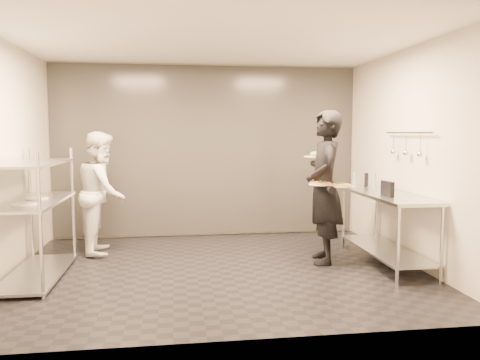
{
  "coord_description": "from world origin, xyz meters",
  "views": [
    {
      "loc": [
        -0.51,
        -5.65,
        1.7
      ],
      "look_at": [
        0.29,
        0.2,
        1.1
      ],
      "focal_mm": 35.0,
      "sensor_mm": 36.0,
      "label": 1
    }
  ],
  "objects": [
    {
      "name": "room_shell",
      "position": [
        0.0,
        1.18,
        1.4
      ],
      "size": [
        5.0,
        4.0,
        2.8
      ],
      "color": "black",
      "rests_on": "ground"
    },
    {
      "name": "pass_rack",
      "position": [
        -2.15,
        -0.0,
        0.77
      ],
      "size": [
        0.6,
        1.6,
        1.5
      ],
      "color": "silver",
      "rests_on": "ground"
    },
    {
      "name": "prep_counter",
      "position": [
        2.18,
        0.0,
        0.63
      ],
      "size": [
        0.6,
        1.8,
        0.92
      ],
      "color": "silver",
      "rests_on": "ground"
    },
    {
      "name": "utensil_rail",
      "position": [
        2.43,
        -0.0,
        1.55
      ],
      "size": [
        0.07,
        1.2,
        0.31
      ],
      "color": "silver",
      "rests_on": "room_shell"
    },
    {
      "name": "waiter",
      "position": [
        1.4,
        0.17,
        0.99
      ],
      "size": [
        0.59,
        0.79,
        1.98
      ],
      "primitive_type": "imported",
      "rotation": [
        0.0,
        0.0,
        -1.74
      ],
      "color": "black",
      "rests_on": "ground"
    },
    {
      "name": "chef",
      "position": [
        -1.55,
        1.1,
        0.86
      ],
      "size": [
        0.69,
        0.87,
        1.72
      ],
      "primitive_type": "imported",
      "rotation": [
        0.0,
        0.0,
        1.62
      ],
      "color": "silver",
      "rests_on": "ground"
    },
    {
      "name": "pizza_plate_near",
      "position": [
        1.3,
        0.02,
        1.06
      ],
      "size": [
        0.3,
        0.3,
        0.05
      ],
      "color": "silver",
      "rests_on": "waiter"
    },
    {
      "name": "pizza_plate_far",
      "position": [
        1.55,
        -0.03,
        1.04
      ],
      "size": [
        0.29,
        0.29,
        0.05
      ],
      "color": "silver",
      "rests_on": "waiter"
    },
    {
      "name": "salad_plate",
      "position": [
        1.36,
        0.47,
        1.39
      ],
      "size": [
        0.31,
        0.31,
        0.07
      ],
      "color": "silver",
      "rests_on": "waiter"
    },
    {
      "name": "pos_monitor",
      "position": [
        2.06,
        -0.26,
        1.01
      ],
      "size": [
        0.06,
        0.26,
        0.19
      ],
      "primitive_type": "cube",
      "rotation": [
        0.0,
        0.0,
        0.03
      ],
      "color": "black",
      "rests_on": "prep_counter"
    },
    {
      "name": "bottle_green",
      "position": [
        2.02,
        0.71,
        1.03
      ],
      "size": [
        0.06,
        0.06,
        0.21
      ],
      "primitive_type": "cylinder",
      "color": "gray",
      "rests_on": "prep_counter"
    },
    {
      "name": "bottle_clear",
      "position": [
        2.24,
        0.55,
        1.03
      ],
      "size": [
        0.06,
        0.06,
        0.22
      ],
      "primitive_type": "cylinder",
      "color": "gray",
      "rests_on": "prep_counter"
    },
    {
      "name": "bottle_dark",
      "position": [
        2.24,
        0.8,
        1.02
      ],
      "size": [
        0.06,
        0.06,
        0.2
      ],
      "primitive_type": "cylinder",
      "color": "black",
      "rests_on": "prep_counter"
    }
  ]
}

